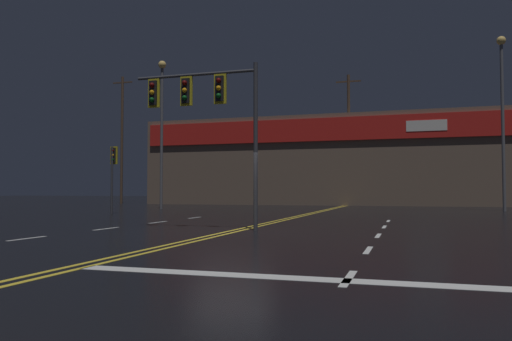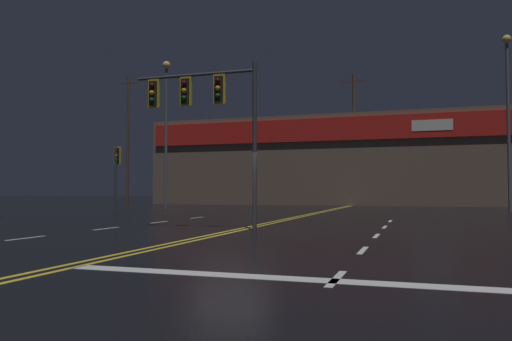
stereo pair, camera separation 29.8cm
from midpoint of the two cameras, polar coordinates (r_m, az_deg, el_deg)
ground_plane at (r=15.48m, az=-2.51°, el=-7.03°), size 200.00×200.00×0.00m
road_markings at (r=14.01m, az=-1.40°, el=-7.50°), size 13.15×60.00×0.01m
traffic_signal_median at (r=16.88m, az=-5.73°, el=7.83°), size 4.35×0.36×5.42m
traffic_signal_corner_northwest at (r=28.76m, az=-15.35°, el=0.69°), size 0.42×0.36×3.74m
streetlight_near_left at (r=36.22m, az=-10.00°, el=6.20°), size 0.56×0.56×10.55m
streetlight_near_right at (r=35.31m, az=27.06°, el=7.13°), size 0.56×0.56×11.09m
building_backdrop at (r=48.58m, az=11.62°, el=0.96°), size 38.26×10.23×8.06m
utility_pole_row at (r=44.94m, az=9.22°, el=3.79°), size 47.77×0.26×12.94m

